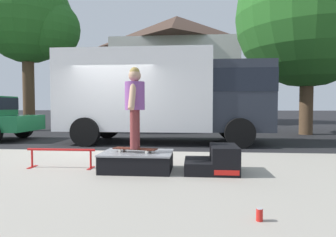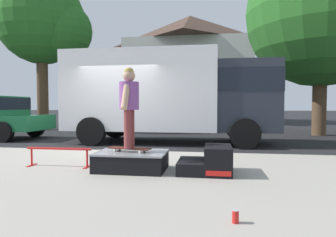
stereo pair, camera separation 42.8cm
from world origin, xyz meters
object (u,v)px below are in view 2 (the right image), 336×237
(skateboard, at_px, (129,149))
(kicker_ramp, at_px, (210,162))
(grind_rail, at_px, (59,153))
(box_truck, at_px, (171,93))
(skater_kid, at_px, (129,101))
(street_tree_neighbour, at_px, (46,24))
(street_tree_main, at_px, (331,17))
(skate_box, at_px, (132,160))
(soda_can, at_px, (235,217))

(skateboard, bearing_deg, kicker_ramp, 0.65)
(kicker_ramp, bearing_deg, grind_rail, 178.04)
(grind_rail, xyz_separation_m, box_truck, (1.46, 4.79, 1.32))
(skater_kid, relative_size, box_truck, 0.20)
(skater_kid, height_order, street_tree_neighbour, street_tree_neighbour)
(box_truck, height_order, street_tree_main, street_tree_main)
(skateboard, xyz_separation_m, box_truck, (0.06, 4.90, 1.20))
(kicker_ramp, xyz_separation_m, grind_rail, (-2.80, 0.10, 0.07))
(skate_box, xyz_separation_m, skater_kid, (-0.03, -0.02, 1.05))
(grind_rail, xyz_separation_m, street_tree_neighbour, (-5.64, 9.02, 5.09))
(skate_box, relative_size, box_truck, 0.18)
(skater_kid, bearing_deg, grind_rail, 175.42)
(street_tree_neighbour, bearing_deg, grind_rail, -57.99)
(grind_rail, height_order, skateboard, skateboard)
(soda_can, xyz_separation_m, street_tree_main, (4.61, 10.32, 4.78))
(kicker_ramp, height_order, grind_rail, kicker_ramp)
(grind_rail, height_order, street_tree_neighbour, street_tree_neighbour)
(skateboard, height_order, soda_can, skateboard)
(kicker_ramp, bearing_deg, street_tree_neighbour, 132.80)
(skate_box, relative_size, kicker_ramp, 1.36)
(soda_can, bearing_deg, box_truck, 102.99)
(skateboard, height_order, street_tree_main, street_tree_main)
(skate_box, xyz_separation_m, street_tree_neighbour, (-7.07, 9.11, 5.17))
(skater_kid, bearing_deg, box_truck, 89.34)
(grind_rail, bearing_deg, skate_box, -3.82)
(kicker_ramp, distance_m, grind_rail, 2.80)
(soda_can, relative_size, street_tree_main, 0.02)
(grind_rail, bearing_deg, box_truck, 73.09)
(skate_box, distance_m, soda_can, 2.68)
(skate_box, xyz_separation_m, box_truck, (0.02, 4.88, 1.40))
(skateboard, bearing_deg, soda_can, -51.47)
(kicker_ramp, relative_size, street_tree_neighbour, 0.11)
(street_tree_main, relative_size, street_tree_neighbour, 1.05)
(kicker_ramp, bearing_deg, box_truck, 105.41)
(kicker_ramp, height_order, street_tree_neighbour, street_tree_neighbour)
(box_truck, bearing_deg, skateboard, -90.66)
(skater_kid, distance_m, soda_can, 2.92)
(skateboard, xyz_separation_m, skater_kid, (0.00, 0.00, 0.84))
(skateboard, xyz_separation_m, soda_can, (1.67, -2.10, -0.32))
(skate_box, bearing_deg, box_truck, 89.74)
(skate_box, bearing_deg, soda_can, -52.27)
(skate_box, distance_m, grind_rail, 1.44)
(skater_kid, bearing_deg, kicker_ramp, 0.65)
(grind_rail, height_order, skater_kid, skater_kid)
(kicker_ramp, xyz_separation_m, soda_can, (0.27, -2.11, -0.13))
(street_tree_main, bearing_deg, grind_rail, -133.44)
(kicker_ramp, height_order, soda_can, kicker_ramp)
(skater_kid, relative_size, street_tree_main, 0.17)
(kicker_ramp, xyz_separation_m, street_tree_neighbour, (-8.44, 9.11, 5.16))
(skater_kid, xyz_separation_m, box_truck, (0.06, 4.90, 0.35))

